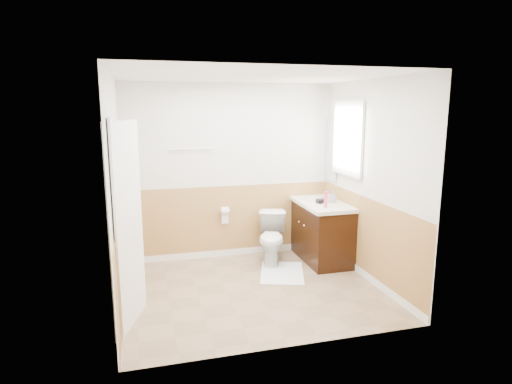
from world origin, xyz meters
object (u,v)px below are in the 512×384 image
object	(u,v)px
toilet	(272,238)
bath_mat	(282,273)
vanity_cabinet	(321,232)
lotion_bottle	(326,199)
soap_dispenser	(333,197)

from	to	relation	value
toilet	bath_mat	distance (m)	0.57
vanity_cabinet	lotion_bottle	xyz separation A→B (m)	(-0.10, -0.34, 0.56)
lotion_bottle	soap_dispenser	world-z (taller)	lotion_bottle
vanity_cabinet	toilet	bearing A→B (deg)	174.66
vanity_cabinet	soap_dispenser	xyz separation A→B (m)	(0.12, -0.08, 0.54)
toilet	vanity_cabinet	xyz separation A→B (m)	(0.72, -0.07, 0.05)
toilet	bath_mat	size ratio (longest dim) A/B	0.87
toilet	lotion_bottle	size ratio (longest dim) A/B	3.17
bath_mat	vanity_cabinet	world-z (taller)	vanity_cabinet
toilet	soap_dispenser	bearing A→B (deg)	7.78
bath_mat	soap_dispenser	world-z (taller)	soap_dispenser
bath_mat	soap_dispenser	size ratio (longest dim) A/B	4.67
toilet	vanity_cabinet	distance (m)	0.72
lotion_bottle	toilet	bearing A→B (deg)	146.52
vanity_cabinet	lotion_bottle	bearing A→B (deg)	-106.35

